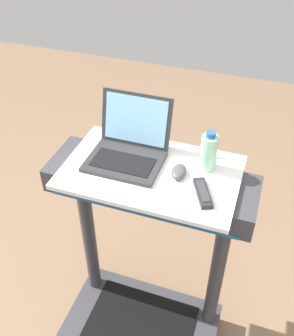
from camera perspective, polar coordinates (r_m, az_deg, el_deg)
name	(u,v)px	position (r m, az deg, el deg)	size (l,w,h in m)	color
desk_board	(151,172)	(1.64, 0.57, -0.58)	(0.73, 0.46, 0.02)	white
laptop	(128,148)	(1.67, -2.74, 2.97)	(0.31, 0.30, 0.25)	#2D2D30
computer_mouse	(179,172)	(1.60, 4.65, -0.53)	(0.06, 0.10, 0.03)	#4C4C51
water_bottle	(209,152)	(1.61, 8.96, 2.31)	(0.07, 0.07, 0.18)	#9EDBB2
tv_remote	(203,193)	(1.53, 8.11, -3.58)	(0.11, 0.16, 0.02)	#232326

